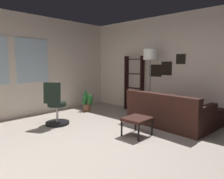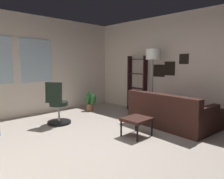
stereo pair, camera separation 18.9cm
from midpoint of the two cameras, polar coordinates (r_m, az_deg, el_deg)
The scene contains 9 objects.
ground_plane at distance 3.92m, azimuth -3.14°, elevation -15.40°, with size 5.48×5.98×0.10m, color #AA9D92.
wall_back_with_windows at distance 6.18m, azimuth -23.34°, elevation 6.08°, with size 5.48×0.12×2.77m.
wall_right_with_frames at distance 5.89m, azimuth 16.88°, elevation 6.27°, with size 0.12×5.98×2.77m.
couch at distance 5.06m, azimuth 15.57°, elevation -6.41°, with size 1.58×1.97×0.79m.
footstool at distance 4.22m, azimuth 5.63°, elevation -8.34°, with size 0.52×0.47×0.38m.
office_chair at distance 5.09m, azimuth -16.27°, elevation -4.95°, with size 0.58×0.57×1.02m.
bookshelf at distance 6.38m, azimuth 5.32°, elevation 0.99°, with size 0.18×0.64×1.67m.
floor_lamp at distance 5.69m, azimuth 9.64°, elevation 8.39°, with size 0.39×0.39×1.83m.
potted_plant at distance 6.40m, azimuth -7.73°, elevation -3.47°, with size 0.38×0.35×0.63m.
Camera 1 is at (-2.55, -2.55, 1.46)m, focal length 33.19 mm.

